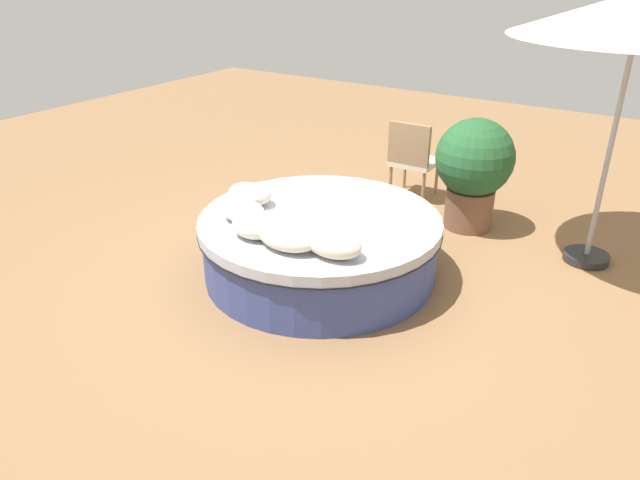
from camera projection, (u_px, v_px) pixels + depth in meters
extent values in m
plane|color=olive|center=(320.00, 273.00, 5.77)|extent=(16.00, 16.00, 0.00)
cylinder|color=#38478C|center=(320.00, 251.00, 5.66)|extent=(2.19, 2.19, 0.49)
cylinder|color=black|center=(320.00, 227.00, 5.55)|extent=(2.26, 2.26, 0.02)
cylinder|color=#B2B7C6|center=(320.00, 222.00, 5.53)|extent=(2.25, 2.25, 0.10)
ellipsoid|color=beige|center=(250.00, 194.00, 5.74)|extent=(0.46, 0.33, 0.21)
ellipsoid|color=silver|center=(243.00, 211.00, 5.40)|extent=(0.43, 0.33, 0.19)
ellipsoid|color=beige|center=(255.00, 226.00, 5.09)|extent=(0.43, 0.34, 0.20)
ellipsoid|color=beige|center=(288.00, 238.00, 4.89)|extent=(0.53, 0.34, 0.19)
ellipsoid|color=beige|center=(334.00, 244.00, 4.77)|extent=(0.49, 0.33, 0.20)
cylinder|color=#997A56|center=(405.00, 172.00, 7.74)|extent=(0.04, 0.04, 0.42)
cylinder|color=#997A56|center=(437.00, 178.00, 7.53)|extent=(0.04, 0.04, 0.42)
cylinder|color=#997A56|center=(390.00, 182.00, 7.42)|extent=(0.04, 0.04, 0.42)
cylinder|color=#997A56|center=(423.00, 188.00, 7.21)|extent=(0.04, 0.04, 0.42)
cube|color=silver|center=(415.00, 162.00, 7.37)|extent=(0.53, 0.51, 0.06)
cube|color=#997A56|center=(409.00, 144.00, 7.08)|extent=(0.52, 0.07, 0.50)
cylinder|color=#262628|center=(586.00, 257.00, 5.97)|extent=(0.44, 0.44, 0.08)
cylinder|color=#99999E|center=(612.00, 140.00, 5.44)|extent=(0.05, 0.05, 2.51)
cone|color=beige|center=(640.00, 13.00, 4.96)|extent=(2.14, 2.14, 0.37)
cylinder|color=brown|center=(469.00, 208.00, 6.64)|extent=(0.53, 0.53, 0.45)
sphere|color=#23562D|center=(475.00, 158.00, 6.38)|extent=(0.85, 0.85, 0.85)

